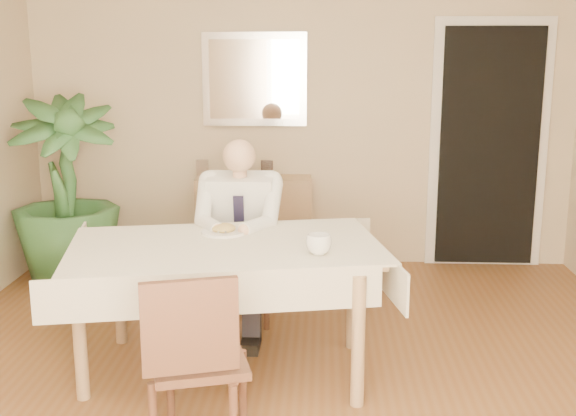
{
  "coord_description": "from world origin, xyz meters",
  "views": [
    {
      "loc": [
        0.19,
        -3.51,
        1.82
      ],
      "look_at": [
        0.0,
        0.35,
        0.95
      ],
      "focal_mm": 45.0,
      "sensor_mm": 36.0,
      "label": 1
    }
  ],
  "objects_px": {
    "chair_near": "(196,355)",
    "coffee_mug": "(319,244)",
    "potted_palm": "(65,191)",
    "dining_table": "(226,259)",
    "seated_man": "(238,228)",
    "sideboard": "(254,222)",
    "chair_far": "(244,249)"
  },
  "relations": [
    {
      "from": "chair_near",
      "to": "coffee_mug",
      "type": "relative_size",
      "value": 6.54
    },
    {
      "from": "chair_near",
      "to": "potted_palm",
      "type": "distance_m",
      "value": 2.84
    },
    {
      "from": "dining_table",
      "to": "coffee_mug",
      "type": "height_order",
      "value": "coffee_mug"
    },
    {
      "from": "chair_near",
      "to": "seated_man",
      "type": "height_order",
      "value": "seated_man"
    },
    {
      "from": "coffee_mug",
      "to": "sideboard",
      "type": "height_order",
      "value": "coffee_mug"
    },
    {
      "from": "chair_far",
      "to": "sideboard",
      "type": "height_order",
      "value": "chair_far"
    },
    {
      "from": "chair_near",
      "to": "potted_palm",
      "type": "relative_size",
      "value": 0.6
    },
    {
      "from": "dining_table",
      "to": "seated_man",
      "type": "height_order",
      "value": "seated_man"
    },
    {
      "from": "chair_far",
      "to": "potted_palm",
      "type": "distance_m",
      "value": 1.63
    },
    {
      "from": "coffee_mug",
      "to": "potted_palm",
      "type": "height_order",
      "value": "potted_palm"
    },
    {
      "from": "seated_man",
      "to": "coffee_mug",
      "type": "bearing_deg",
      "value": -55.88
    },
    {
      "from": "sideboard",
      "to": "chair_far",
      "type": "bearing_deg",
      "value": -90.95
    },
    {
      "from": "dining_table",
      "to": "coffee_mug",
      "type": "bearing_deg",
      "value": -29.09
    },
    {
      "from": "coffee_mug",
      "to": "potted_palm",
      "type": "distance_m",
      "value": 2.62
    },
    {
      "from": "chair_near",
      "to": "sideboard",
      "type": "bearing_deg",
      "value": 74.19
    },
    {
      "from": "dining_table",
      "to": "seated_man",
      "type": "distance_m",
      "value": 0.59
    },
    {
      "from": "chair_far",
      "to": "seated_man",
      "type": "xyz_separation_m",
      "value": [
        0.0,
        -0.28,
        0.22
      ]
    },
    {
      "from": "sideboard",
      "to": "potted_palm",
      "type": "bearing_deg",
      "value": -164.81
    },
    {
      "from": "dining_table",
      "to": "chair_far",
      "type": "bearing_deg",
      "value": 78.68
    },
    {
      "from": "dining_table",
      "to": "chair_near",
      "type": "height_order",
      "value": "chair_near"
    },
    {
      "from": "coffee_mug",
      "to": "sideboard",
      "type": "distance_m",
      "value": 2.29
    },
    {
      "from": "potted_palm",
      "to": "chair_far",
      "type": "bearing_deg",
      "value": -24.99
    },
    {
      "from": "chair_near",
      "to": "sideboard",
      "type": "height_order",
      "value": "chair_near"
    },
    {
      "from": "seated_man",
      "to": "sideboard",
      "type": "bearing_deg",
      "value": 91.61
    },
    {
      "from": "chair_near",
      "to": "coffee_mug",
      "type": "xyz_separation_m",
      "value": [
        0.53,
        0.71,
        0.32
      ]
    },
    {
      "from": "coffee_mug",
      "to": "sideboard",
      "type": "relative_size",
      "value": 0.14
    },
    {
      "from": "chair_near",
      "to": "coffee_mug",
      "type": "height_order",
      "value": "chair_near"
    },
    {
      "from": "potted_palm",
      "to": "chair_near",
      "type": "bearing_deg",
      "value": -59.41
    },
    {
      "from": "seated_man",
      "to": "chair_far",
      "type": "bearing_deg",
      "value": 90.0
    },
    {
      "from": "potted_palm",
      "to": "seated_man",
      "type": "bearing_deg",
      "value": -33.42
    },
    {
      "from": "dining_table",
      "to": "seated_man",
      "type": "xyz_separation_m",
      "value": [
        0.0,
        0.59,
        0.02
      ]
    },
    {
      "from": "dining_table",
      "to": "sideboard",
      "type": "bearing_deg",
      "value": 79.81
    }
  ]
}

